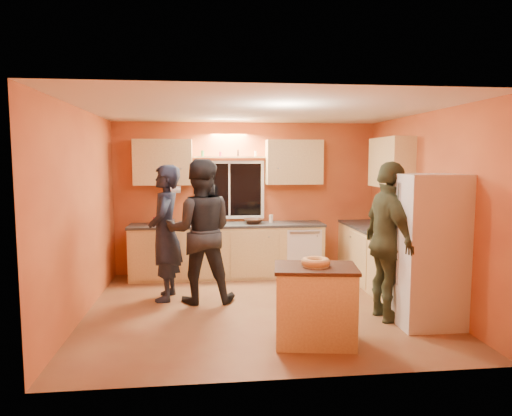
{
  "coord_description": "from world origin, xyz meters",
  "views": [
    {
      "loc": [
        -0.73,
        -5.85,
        1.96
      ],
      "look_at": [
        -0.02,
        0.4,
        1.3
      ],
      "focal_mm": 32.0,
      "sensor_mm": 36.0,
      "label": 1
    }
  ],
  "objects": [
    {
      "name": "island",
      "position": [
        0.44,
        -1.22,
        0.43
      ],
      "size": [
        0.95,
        0.72,
        0.84
      ],
      "rotation": [
        0.0,
        0.0,
        -0.16
      ],
      "color": "tan",
      "rests_on": "ground"
    },
    {
      "name": "utensil_crock",
      "position": [
        -0.9,
        1.72,
        0.99
      ],
      "size": [
        0.14,
        0.14,
        0.17
      ],
      "primitive_type": "cylinder",
      "color": "beige",
      "rests_on": "back_counter"
    },
    {
      "name": "back_counter",
      "position": [
        0.01,
        1.7,
        0.45
      ],
      "size": [
        4.23,
        0.62,
        0.9
      ],
      "color": "tan",
      "rests_on": "ground"
    },
    {
      "name": "bundt_pastry",
      "position": [
        0.44,
        -1.22,
        0.88
      ],
      "size": [
        0.31,
        0.31,
        0.09
      ],
      "primitive_type": "torus",
      "color": "tan",
      "rests_on": "island"
    },
    {
      "name": "person_center",
      "position": [
        -0.79,
        0.39,
        0.99
      ],
      "size": [
        0.97,
        0.76,
        1.97
      ],
      "primitive_type": "imported",
      "rotation": [
        0.0,
        0.0,
        3.13
      ],
      "color": "black",
      "rests_on": "ground"
    },
    {
      "name": "person_right",
      "position": [
        1.5,
        -0.6,
        0.97
      ],
      "size": [
        0.52,
        1.16,
        1.95
      ],
      "primitive_type": "imported",
      "rotation": [
        0.0,
        0.0,
        1.61
      ],
      "color": "#393E27",
      "rests_on": "ground"
    },
    {
      "name": "room_shell",
      "position": [
        0.12,
        0.41,
        1.62
      ],
      "size": [
        4.54,
        4.04,
        2.61
      ],
      "color": "orange",
      "rests_on": "ground"
    },
    {
      "name": "mixing_bowl",
      "position": [
        0.08,
        1.68,
        0.94
      ],
      "size": [
        0.36,
        0.36,
        0.08
      ],
      "primitive_type": "imported",
      "rotation": [
        0.0,
        0.0,
        0.11
      ],
      "color": "black",
      "rests_on": "back_counter"
    },
    {
      "name": "red_box",
      "position": [
        2.01,
        0.51,
        0.94
      ],
      "size": [
        0.16,
        0.12,
        0.07
      ],
      "primitive_type": "cube",
      "rotation": [
        0.0,
        0.0,
        -0.01
      ],
      "color": "maroon",
      "rests_on": "right_counter"
    },
    {
      "name": "refrigerator",
      "position": [
        1.89,
        -0.8,
        0.9
      ],
      "size": [
        0.72,
        0.7,
        1.8
      ],
      "primitive_type": "cube",
      "color": "silver",
      "rests_on": "ground"
    },
    {
      "name": "right_counter",
      "position": [
        1.95,
        0.5,
        0.45
      ],
      "size": [
        0.62,
        1.84,
        0.9
      ],
      "color": "tan",
      "rests_on": "ground"
    },
    {
      "name": "person_left",
      "position": [
        -1.28,
        0.56,
        0.95
      ],
      "size": [
        0.5,
        0.72,
        1.9
      ],
      "primitive_type": "imported",
      "rotation": [
        0.0,
        0.0,
        -1.64
      ],
      "color": "black",
      "rests_on": "ground"
    },
    {
      "name": "ground",
      "position": [
        0.0,
        0.0,
        0.0
      ],
      "size": [
        4.5,
        4.5,
        0.0
      ],
      "primitive_type": "plane",
      "color": "brown",
      "rests_on": "ground"
    },
    {
      "name": "potted_plant",
      "position": [
        1.93,
        0.35,
        1.03
      ],
      "size": [
        0.28,
        0.26,
        0.27
      ],
      "primitive_type": "imported",
      "rotation": [
        0.0,
        0.0,
        -0.23
      ],
      "color": "gray",
      "rests_on": "right_counter"
    }
  ]
}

